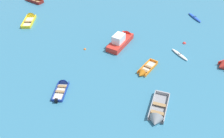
{
  "coord_description": "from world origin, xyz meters",
  "views": [
    {
      "loc": [
        5.66,
        1.41,
        18.1
      ],
      "look_at": [
        0.0,
        22.77,
        0.15
      ],
      "focal_mm": 39.07,
      "sensor_mm": 36.0,
      "label": 1
    }
  ],
  "objects": [
    {
      "name": "kayak_blue_outer_left",
      "position": [
        9.34,
        38.67,
        0.15
      ],
      "size": [
        2.29,
        3.11,
        0.32
      ],
      "color": "blue",
      "rests_on": "ground_plane"
    },
    {
      "name": "rowboat_orange_midfield_right",
      "position": [
        3.69,
        23.24,
        0.17
      ],
      "size": [
        2.23,
        3.64,
        1.0
      ],
      "color": "beige",
      "rests_on": "ground_plane"
    },
    {
      "name": "motor_launch_red_far_left",
      "position": [
        -0.22,
        28.62,
        0.56
      ],
      "size": [
        2.87,
        5.53,
        2.05
      ],
      "color": "red",
      "rests_on": "ground_plane"
    },
    {
      "name": "mooring_buoy_central",
      "position": [
        8.01,
        30.78,
        0.0
      ],
      "size": [
        0.45,
        0.45,
        0.45
      ],
      "primitive_type": "sphere",
      "color": "red",
      "rests_on": "ground_plane"
    },
    {
      "name": "rowboat_deep_blue_back_row_right",
      "position": [
        -4.42,
        18.68,
        0.14
      ],
      "size": [
        1.57,
        3.51,
        1.06
      ],
      "color": "beige",
      "rests_on": "ground_plane"
    },
    {
      "name": "kayak_white_far_right",
      "position": [
        7.51,
        27.8,
        0.13
      ],
      "size": [
        2.33,
        2.42,
        0.28
      ],
      "color": "white",
      "rests_on": "ground_plane"
    },
    {
      "name": "rowboat_yellow_midfield_left",
      "position": [
        -15.67,
        31.82,
        0.19
      ],
      "size": [
        2.47,
        4.55,
        1.3
      ],
      "color": "beige",
      "rests_on": "ground_plane"
    },
    {
      "name": "rowboat_grey_far_back",
      "position": [
        5.9,
        17.09,
        0.22
      ],
      "size": [
        1.81,
        4.45,
        1.4
      ],
      "color": "gray",
      "rests_on": "ground_plane"
    },
    {
      "name": "mooring_buoy_far_field",
      "position": [
        -4.53,
        25.98,
        0.0
      ],
      "size": [
        0.34,
        0.34,
        0.34
      ],
      "primitive_type": "sphere",
      "color": "orange",
      "rests_on": "ground_plane"
    }
  ]
}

